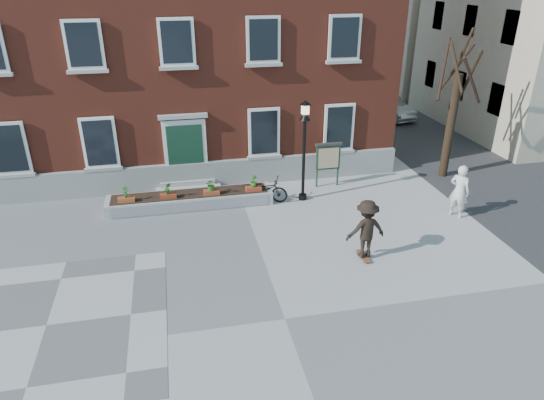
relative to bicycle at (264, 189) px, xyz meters
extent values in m
plane|color=#99999C|center=(-0.83, -7.10, -0.49)|extent=(100.00, 100.00, 0.00)
cube|color=#5B5B5D|center=(-6.83, -6.10, -0.49)|extent=(6.00, 6.00, 0.01)
imported|color=black|center=(0.00, 0.00, 0.00)|extent=(1.98, 1.37, 0.99)
imported|color=#ACAEB1|center=(9.62, 10.04, 0.17)|extent=(2.27, 4.21, 1.32)
imported|color=silver|center=(6.62, -2.73, 0.50)|extent=(0.81, 0.86, 1.98)
cube|color=maroon|center=(-2.83, 6.90, 5.51)|extent=(18.00, 10.00, 12.00)
cube|color=gray|center=(-2.83, 1.78, 0.06)|extent=(18.00, 0.24, 1.10)
cube|color=#A7A8A2|center=(-2.83, 1.65, -0.39)|extent=(2.60, 0.80, 0.20)
cube|color=#ACACA7|center=(-2.83, 1.80, -0.19)|extent=(2.20, 0.50, 0.20)
cube|color=silver|center=(-2.83, 1.82, 1.16)|extent=(1.70, 0.12, 2.50)
cube|color=#123322|center=(-2.83, 1.77, 1.06)|extent=(1.40, 0.06, 2.30)
cube|color=#A6A7A1|center=(-2.83, 1.78, 2.56)|extent=(1.90, 0.25, 0.15)
cube|color=silver|center=(-9.23, 1.80, 1.71)|extent=(1.30, 0.10, 2.00)
cube|color=black|center=(-9.23, 1.75, 1.71)|extent=(1.08, 0.04, 1.78)
cube|color=#A2A29D|center=(-9.23, 1.74, 0.65)|extent=(1.44, 0.20, 0.12)
cube|color=white|center=(-6.03, 1.80, 1.71)|extent=(1.30, 0.10, 2.00)
cube|color=black|center=(-6.03, 1.75, 1.71)|extent=(1.08, 0.04, 1.78)
cube|color=#969691|center=(-6.03, 1.74, 0.65)|extent=(1.44, 0.20, 0.12)
cube|color=white|center=(-6.03, 1.80, 5.31)|extent=(1.30, 0.10, 1.70)
cube|color=black|center=(-6.03, 1.75, 5.31)|extent=(1.08, 0.04, 1.48)
cube|color=#A9A9A4|center=(-6.03, 1.74, 4.40)|extent=(1.44, 0.20, 0.12)
cube|color=white|center=(-2.83, 1.80, 5.31)|extent=(1.30, 0.10, 1.70)
cube|color=black|center=(-2.83, 1.75, 5.31)|extent=(1.08, 0.04, 1.48)
cube|color=#A5A6A0|center=(-2.83, 1.74, 4.40)|extent=(1.44, 0.20, 0.12)
cube|color=white|center=(0.37, 1.80, 1.71)|extent=(1.30, 0.10, 2.00)
cube|color=black|center=(0.37, 1.75, 1.71)|extent=(1.08, 0.04, 1.78)
cube|color=#959691|center=(0.37, 1.74, 0.65)|extent=(1.44, 0.20, 0.12)
cube|color=silver|center=(0.37, 1.80, 5.31)|extent=(1.30, 0.10, 1.70)
cube|color=black|center=(0.37, 1.75, 5.31)|extent=(1.08, 0.04, 1.48)
cube|color=#A5A5A0|center=(0.37, 1.74, 4.40)|extent=(1.44, 0.20, 0.12)
cube|color=white|center=(3.57, 1.80, 1.71)|extent=(1.30, 0.10, 2.00)
cube|color=black|center=(3.57, 1.75, 1.71)|extent=(1.08, 0.04, 1.78)
cube|color=#9D9D98|center=(3.57, 1.74, 0.65)|extent=(1.44, 0.20, 0.12)
cube|color=silver|center=(3.57, 1.80, 5.31)|extent=(1.30, 0.10, 1.70)
cube|color=black|center=(3.57, 1.75, 5.31)|extent=(1.08, 0.04, 1.48)
cube|color=#A6A5A0|center=(3.57, 1.74, 4.40)|extent=(1.44, 0.20, 0.12)
cube|color=#B2B3AE|center=(-2.83, 0.10, -0.24)|extent=(6.20, 1.10, 0.50)
cube|color=silver|center=(-2.83, -0.46, -0.24)|extent=(5.80, 0.02, 0.40)
cube|color=black|center=(-2.83, 0.10, 0.01)|extent=(5.80, 0.90, 0.06)
cube|color=#9A4721|center=(-5.13, -0.15, 0.11)|extent=(0.60, 0.25, 0.20)
imported|color=#25601C|center=(-5.13, -0.15, 0.43)|extent=(0.24, 0.24, 0.45)
cube|color=maroon|center=(-3.63, -0.15, 0.11)|extent=(0.60, 0.25, 0.20)
imported|color=#2F5F1C|center=(-3.63, -0.15, 0.43)|extent=(0.25, 0.25, 0.45)
cube|color=#984221|center=(-2.03, -0.15, 0.11)|extent=(0.60, 0.25, 0.20)
imported|color=#25641E|center=(-2.03, -0.15, 0.43)|extent=(0.40, 0.40, 0.45)
cube|color=#9A3A21|center=(-0.43, -0.15, 0.11)|extent=(0.60, 0.25, 0.20)
imported|color=#2F691F|center=(-0.43, -0.15, 0.43)|extent=(0.25, 0.25, 0.45)
cylinder|color=#2F2115|center=(8.17, 0.90, 1.71)|extent=(0.36, 0.36, 4.40)
cylinder|color=black|center=(8.68, 0.90, 3.79)|extent=(0.12, 1.12, 2.23)
cylinder|color=black|center=(8.34, 1.42, 4.06)|extent=(1.18, 0.49, 1.97)
cylinder|color=#311D15|center=(7.68, 1.26, 4.05)|extent=(0.88, 1.14, 2.35)
cylinder|color=#322316|center=(7.87, 0.68, 4.23)|extent=(0.60, 0.77, 1.90)
cylinder|color=black|center=(8.38, 0.27, 3.75)|extent=(1.39, 0.55, 1.95)
cylinder|color=black|center=(8.33, 1.03, 4.88)|extent=(0.43, 0.48, 1.58)
cube|color=#353538|center=(11.17, 10.90, -0.49)|extent=(8.00, 36.00, 0.01)
cube|color=black|center=(12.21, 3.70, 2.01)|extent=(0.08, 1.00, 1.50)
cube|color=black|center=(12.21, 6.90, 2.01)|extent=(0.08, 1.00, 1.50)
cube|color=black|center=(12.21, 10.10, 2.01)|extent=(0.08, 1.00, 1.50)
cube|color=black|center=(12.21, 3.70, 5.31)|extent=(0.08, 1.00, 1.50)
cube|color=black|center=(12.21, 6.90, 5.31)|extent=(0.08, 1.00, 1.50)
cube|color=black|center=(12.21, 10.10, 5.31)|extent=(0.08, 1.00, 1.50)
cylinder|color=black|center=(1.52, -0.18, -0.39)|extent=(0.32, 0.32, 0.20)
cylinder|color=black|center=(1.52, -0.18, 1.11)|extent=(0.12, 0.12, 3.20)
cone|color=black|center=(1.52, -0.18, 2.86)|extent=(0.40, 0.40, 0.30)
cube|color=#FFEDBB|center=(1.52, -0.18, 3.11)|extent=(0.24, 0.24, 0.34)
cone|color=black|center=(1.52, -0.18, 3.36)|extent=(0.40, 0.40, 0.16)
cylinder|color=#1B3727|center=(2.40, 0.86, 0.41)|extent=(0.08, 0.08, 1.80)
cylinder|color=#183122|center=(3.30, 0.86, 0.41)|extent=(0.08, 0.08, 1.80)
cube|color=#1A3525|center=(2.85, 0.86, 0.76)|extent=(1.00, 0.10, 1.00)
cube|color=#D4C389|center=(2.85, 0.80, 0.76)|extent=(0.85, 0.02, 0.85)
cube|color=#37322F|center=(2.85, 0.86, 1.33)|extent=(1.10, 0.16, 0.10)
cube|color=brown|center=(2.27, -4.74, -0.43)|extent=(0.22, 0.78, 0.03)
cylinder|color=black|center=(2.18, -5.02, -0.47)|extent=(0.03, 0.05, 0.05)
cylinder|color=black|center=(2.36, -5.02, -0.47)|extent=(0.03, 0.05, 0.05)
cylinder|color=black|center=(2.18, -4.46, -0.47)|extent=(0.03, 0.05, 0.05)
cylinder|color=black|center=(2.36, -4.46, -0.47)|extent=(0.03, 0.05, 0.05)
imported|color=black|center=(2.27, -4.74, 0.53)|extent=(1.26, 0.76, 1.90)
camera|label=1|loc=(-3.21, -16.81, 7.69)|focal=32.00mm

